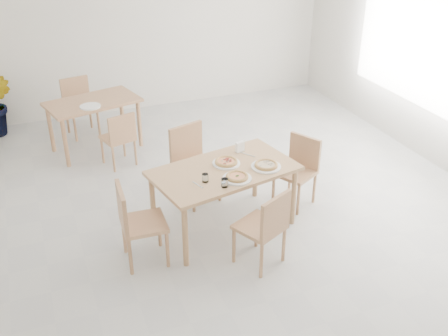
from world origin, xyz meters
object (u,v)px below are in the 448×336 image
object	(u,v)px
chair_south	(266,224)
second_table	(93,107)
plate_empty	(90,106)
pizza_pepperoni	(226,161)
pizza_margherita	(237,177)
tumbler_a	(205,178)
plate_pepperoni	(226,163)
plate_margherita	(237,178)
pizza_mushroom	(266,165)
napkin_holder	(240,147)
chair_east	(299,166)
tumbler_b	(225,183)
plate_mushroom	(266,167)
main_table	(224,175)
chair_back_s	(120,136)
chair_north	(192,158)
chair_back_n	(79,102)
chair_west	(135,220)

from	to	relation	value
chair_south	second_table	distance (m)	3.55
plate_empty	pizza_pepperoni	bearing A→B (deg)	-63.28
pizza_margherita	tumbler_a	world-z (taller)	tumbler_a
pizza_pepperoni	plate_pepperoni	bearing A→B (deg)	180.00
plate_margherita	pizza_pepperoni	xyz separation A→B (m)	(0.02, 0.35, 0.02)
plate_empty	pizza_mushroom	bearing A→B (deg)	-58.68
pizza_margherita	napkin_holder	size ratio (longest dim) A/B	2.22
chair_east	plate_margherita	bearing A→B (deg)	-94.15
pizza_pepperoni	second_table	bearing A→B (deg)	113.35
chair_south	second_table	size ratio (longest dim) A/B	0.61
chair_east	tumbler_b	size ratio (longest dim) A/B	8.98
chair_south	pizza_margherita	xyz separation A→B (m)	(-0.09, 0.53, 0.29)
plate_mushroom	plate_pepperoni	size ratio (longest dim) A/B	1.06
tumbler_a	pizza_mushroom	bearing A→B (deg)	4.35
main_table	plate_pepperoni	xyz separation A→B (m)	(0.06, 0.10, 0.09)
pizza_pepperoni	chair_back_s	distance (m)	2.01
second_table	chair_north	bearing A→B (deg)	-78.25
tumbler_a	pizza_pepperoni	bearing A→B (deg)	39.36
chair_back_s	plate_empty	distance (m)	0.61
chair_south	plate_margherita	bearing A→B (deg)	-105.63
chair_back_s	chair_back_n	world-z (taller)	chair_back_n
plate_margherita	plate_pepperoni	xyz separation A→B (m)	(0.02, 0.35, 0.00)
tumbler_b	pizza_pepperoni	bearing A→B (deg)	66.67
tumbler_a	plate_pepperoni	bearing A→B (deg)	39.36
plate_pepperoni	pizza_margherita	distance (m)	0.35
chair_west	main_table	bearing A→B (deg)	-73.79
chair_back_n	plate_empty	world-z (taller)	chair_back_n
chair_south	chair_back_n	distance (m)	4.22
main_table	plate_margherita	distance (m)	0.28
pizza_mushroom	tumbler_b	xyz separation A→B (m)	(-0.57, -0.23, 0.01)
chair_south	pizza_pepperoni	distance (m)	0.93
plate_pepperoni	second_table	bearing A→B (deg)	113.35
plate_margherita	chair_west	bearing A→B (deg)	179.94
chair_south	tumbler_b	world-z (taller)	chair_south
chair_north	tumbler_b	size ratio (longest dim) A/B	9.99
main_table	plate_empty	xyz separation A→B (m)	(-1.07, 2.34, 0.09)
plate_mushroom	chair_back_n	bearing A→B (deg)	115.05
plate_pepperoni	chair_north	bearing A→B (deg)	105.07
tumbler_b	second_table	bearing A→B (deg)	106.61
pizza_mushroom	tumbler_a	distance (m)	0.72
chair_north	plate_margherita	xyz separation A→B (m)	(0.16, -1.02, 0.22)
chair_back_s	chair_back_n	bearing A→B (deg)	-91.43
tumbler_a	plate_empty	bearing A→B (deg)	107.31
tumbler_a	plate_empty	size ratio (longest dim) A/B	0.31
tumbler_b	napkin_holder	xyz separation A→B (m)	(0.45, 0.67, 0.01)
chair_west	plate_empty	bearing A→B (deg)	2.92
chair_west	chair_east	world-z (taller)	chair_west
second_table	chair_back_s	bearing A→B (deg)	-85.99
tumbler_a	chair_back_s	xyz separation A→B (m)	(-0.50, 2.08, -0.34)
main_table	tumbler_b	world-z (taller)	tumbler_b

